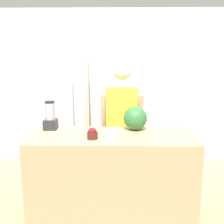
{
  "coord_description": "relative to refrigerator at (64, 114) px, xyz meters",
  "views": [
    {
      "loc": [
        0.04,
        -2.26,
        1.75
      ],
      "look_at": [
        0.0,
        0.39,
        1.21
      ],
      "focal_mm": 40.0,
      "sensor_mm": 36.0,
      "label": 1
    }
  ],
  "objects": [
    {
      "name": "cutting_board",
      "position": [
        1.04,
        -1.09,
        0.05
      ],
      "size": [
        0.41,
        0.23,
        0.01
      ],
      "color": "tan",
      "rests_on": "counter_island"
    },
    {
      "name": "bowl_cream",
      "position": [
        0.78,
        -1.35,
        0.08
      ],
      "size": [
        0.17,
        0.17,
        0.11
      ],
      "color": "white",
      "rests_on": "counter_island"
    },
    {
      "name": "blender",
      "position": [
        0.07,
        -1.05,
        0.19
      ],
      "size": [
        0.15,
        0.15,
        0.34
      ],
      "color": "#28282D",
      "rests_on": "counter_island"
    },
    {
      "name": "person",
      "position": [
        0.91,
        -0.68,
        -0.02
      ],
      "size": [
        0.55,
        0.27,
        1.73
      ],
      "color": "#333338",
      "rests_on": "ground_plane"
    },
    {
      "name": "bowl_cherries",
      "position": [
        0.59,
        -1.41,
        0.1
      ],
      "size": [
        0.11,
        0.11,
        0.12
      ],
      "color": "#511E19",
      "rests_on": "counter_island"
    },
    {
      "name": "counter_island",
      "position": [
        0.79,
        -1.27,
        -0.44
      ],
      "size": [
        1.78,
        0.71,
        0.96
      ],
      "color": "tan",
      "rests_on": "ground_plane"
    },
    {
      "name": "wall_back",
      "position": [
        0.79,
        0.41,
        0.38
      ],
      "size": [
        8.0,
        0.06,
        2.6
      ],
      "color": "white",
      "rests_on": "ground_plane"
    },
    {
      "name": "watermelon",
      "position": [
        1.06,
        -1.1,
        0.19
      ],
      "size": [
        0.27,
        0.27,
        0.27
      ],
      "color": "#2D6B33",
      "rests_on": "cutting_board"
    },
    {
      "name": "refrigerator",
      "position": [
        0.0,
        0.0,
        0.0
      ],
      "size": [
        0.75,
        0.74,
        1.83
      ],
      "color": "white",
      "rests_on": "ground_plane"
    }
  ]
}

